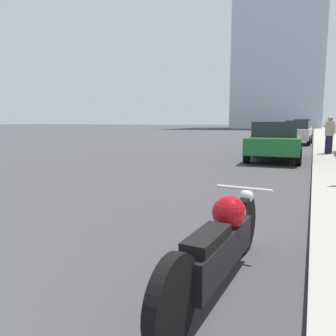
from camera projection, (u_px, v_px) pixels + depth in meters
The scene contains 8 objects.
sidewalk at pixel (326, 136), 35.38m from camera, with size 2.44×240.00×0.15m.
distant_tower at pixel (282, 17), 82.20m from camera, with size 20.84×20.84×55.37m.
motorcycle at pixel (220, 243), 3.03m from camera, with size 0.62×2.52×0.80m.
parked_car_green at pixel (275, 141), 12.93m from camera, with size 2.11×4.08×1.53m.
parked_car_silver at pixel (298, 132), 22.53m from camera, with size 1.90×4.10×1.63m.
parked_car_yellow at pixel (302, 128), 33.78m from camera, with size 1.97×4.50×1.82m.
parked_car_red at pixel (303, 127), 43.77m from camera, with size 2.23×4.49×1.79m.
pedestrian at pixel (329, 135), 14.21m from camera, with size 0.36×0.23×1.62m.
Camera 1 is at (4.14, 0.60, 1.51)m, focal length 35.00 mm.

